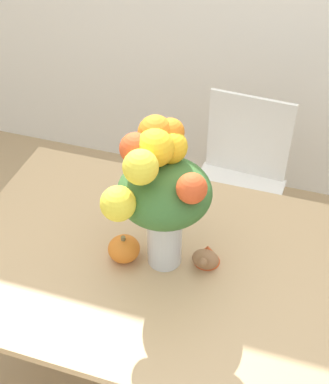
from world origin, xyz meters
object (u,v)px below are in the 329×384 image
(flower_vase, at_px, (161,189))
(turkey_figurine, at_px, (206,256))
(pumpkin, at_px, (124,249))
(dining_chair_near_window, at_px, (238,187))

(flower_vase, relative_size, turkey_figurine, 4.24)
(flower_vase, relative_size, pumpkin, 4.74)
(flower_vase, distance_m, pumpkin, 0.30)
(flower_vase, xyz_separation_m, turkey_figurine, (0.15, 0.03, -0.28))
(flower_vase, relative_size, dining_chair_near_window, 0.58)
(dining_chair_near_window, bearing_deg, turkey_figurine, -84.45)
(dining_chair_near_window, bearing_deg, flower_vase, -95.17)
(flower_vase, xyz_separation_m, dining_chair_near_window, (0.12, 0.80, -0.60))
(flower_vase, bearing_deg, pumpkin, -164.60)
(pumpkin, bearing_deg, dining_chair_near_window, 73.61)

